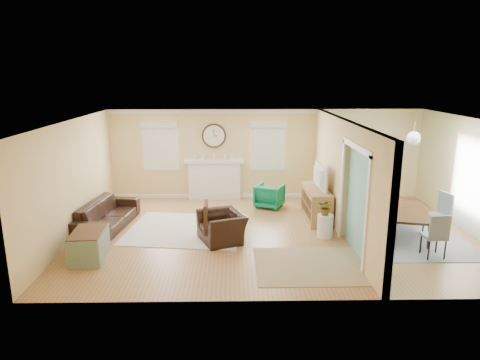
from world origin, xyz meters
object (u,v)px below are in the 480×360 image
Objects in this scene: sofa at (108,214)px; eames_chair at (222,227)px; green_chair at (270,196)px; dining_table at (405,223)px; credenza at (316,204)px.

eames_chair is (2.75, -0.92, 0.00)m from sofa.
dining_table is at bearing 167.78° from green_chair.
credenza is at bearing 98.95° from eames_chair.
eames_chair is 2.74m from green_chair.
sofa is 1.30× the size of dining_table.
sofa is at bearing -131.15° from eames_chair.
dining_table is (6.90, -0.65, -0.02)m from sofa.
dining_table is at bearing 71.20° from eames_chair.
green_chair reaches higher than sofa.
green_chair is at bearing -62.53° from sofa.
credenza is (1.09, -1.01, 0.08)m from green_chair.
sofa is 2.21× the size of eames_chair.
dining_table is (4.14, 0.28, -0.03)m from eames_chair.
eames_chair is at bearing 107.02° from dining_table.
sofa is 5.11m from credenza.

